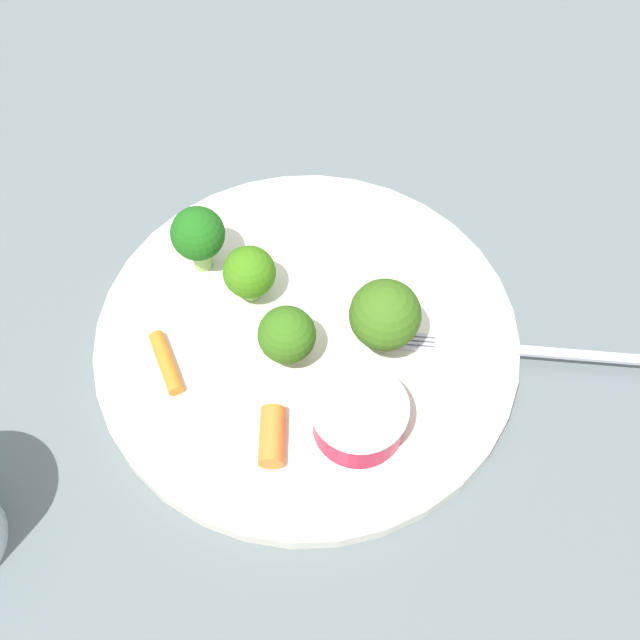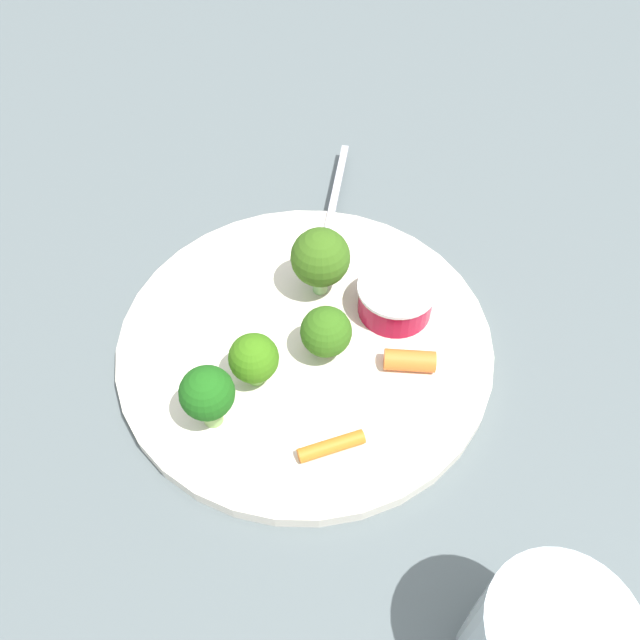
% 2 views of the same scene
% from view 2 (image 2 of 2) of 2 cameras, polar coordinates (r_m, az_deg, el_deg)
% --- Properties ---
extents(ground_plane, '(2.40, 2.40, 0.00)m').
position_cam_2_polar(ground_plane, '(0.51, -1.27, -2.41)').
color(ground_plane, '#545F60').
extents(plate, '(0.29, 0.29, 0.01)m').
position_cam_2_polar(plate, '(0.51, -1.28, -2.02)').
color(plate, silver).
rests_on(plate, ground_plane).
extents(sauce_cup, '(0.06, 0.06, 0.03)m').
position_cam_2_polar(sauce_cup, '(0.51, 6.52, 1.89)').
color(sauce_cup, maroon).
rests_on(sauce_cup, plate).
extents(broccoli_floret_0, '(0.04, 0.04, 0.05)m').
position_cam_2_polar(broccoli_floret_0, '(0.44, -9.66, -6.32)').
color(broccoli_floret_0, '#8BB462').
rests_on(broccoli_floret_0, plate).
extents(broccoli_floret_1, '(0.04, 0.04, 0.04)m').
position_cam_2_polar(broccoli_floret_1, '(0.46, -5.71, -3.34)').
color(broccoli_floret_1, '#86BF58').
rests_on(broccoli_floret_1, plate).
extents(broccoli_floret_2, '(0.05, 0.05, 0.06)m').
position_cam_2_polar(broccoli_floret_2, '(0.51, 0.03, 5.34)').
color(broccoli_floret_2, '#87BD70').
rests_on(broccoli_floret_2, plate).
extents(broccoli_floret_3, '(0.04, 0.04, 0.05)m').
position_cam_2_polar(broccoli_floret_3, '(0.48, 0.53, -1.03)').
color(broccoli_floret_3, '#97AC65').
rests_on(broccoli_floret_3, plate).
extents(carrot_stick_0, '(0.02, 0.04, 0.02)m').
position_cam_2_polar(carrot_stick_0, '(0.49, 7.72, -3.47)').
color(carrot_stick_0, orange).
rests_on(carrot_stick_0, plate).
extents(carrot_stick_1, '(0.02, 0.05, 0.01)m').
position_cam_2_polar(carrot_stick_1, '(0.45, 0.98, -10.78)').
color(carrot_stick_1, orange).
rests_on(carrot_stick_1, plate).
extents(fork, '(0.17, 0.05, 0.00)m').
position_cam_2_polar(fork, '(0.60, 1.03, 9.39)').
color(fork, '#B1B1BC').
rests_on(fork, plate).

